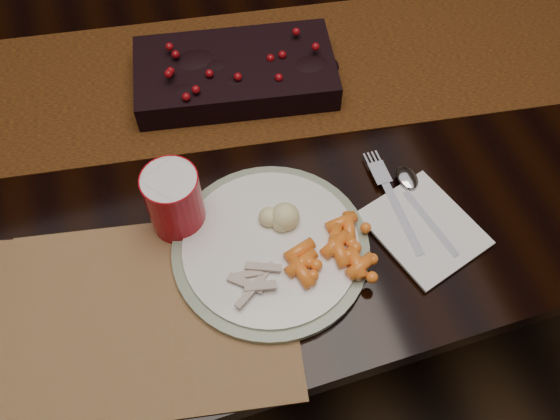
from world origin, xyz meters
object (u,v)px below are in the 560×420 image
object	(u,v)px
placemat_main	(150,314)
mashed_potatoes	(281,214)
turkey_shreds	(254,280)
napkin	(424,228)
dinner_plate	(271,247)
red_cup	(174,201)
baby_carrots	(325,251)
centerpiece	(235,70)
dining_table	(258,214)

from	to	relation	value
placemat_main	mashed_potatoes	world-z (taller)	mashed_potatoes
turkey_shreds	napkin	xyz separation A→B (m)	(0.27, 0.01, -0.02)
dinner_plate	red_cup	distance (m)	0.16
placemat_main	red_cup	bearing A→B (deg)	71.51
placemat_main	baby_carrots	world-z (taller)	baby_carrots
centerpiece	dinner_plate	size ratio (longest dim) A/B	1.18
napkin	red_cup	world-z (taller)	red_cup
turkey_shreds	red_cup	world-z (taller)	red_cup
mashed_potatoes	red_cup	xyz separation A→B (m)	(-0.14, 0.06, 0.02)
baby_carrots	turkey_shreds	bearing A→B (deg)	-173.55
dining_table	mashed_potatoes	size ratio (longest dim) A/B	24.10
placemat_main	turkey_shreds	distance (m)	0.15
dining_table	placemat_main	size ratio (longest dim) A/B	4.47
napkin	centerpiece	bearing A→B (deg)	99.73
red_cup	placemat_main	bearing A→B (deg)	-118.60
placemat_main	dinner_plate	xyz separation A→B (m)	(0.19, 0.04, 0.01)
red_cup	napkin	bearing A→B (deg)	-19.87
mashed_potatoes	turkey_shreds	distance (m)	0.11
dining_table	mashed_potatoes	world-z (taller)	mashed_potatoes
centerpiece	placemat_main	bearing A→B (deg)	-121.05
baby_carrots	napkin	distance (m)	0.16
dinner_plate	turkey_shreds	size ratio (longest dim) A/B	3.76
dining_table	napkin	size ratio (longest dim) A/B	11.24
placemat_main	red_cup	distance (m)	0.16
baby_carrots	mashed_potatoes	size ratio (longest dim) A/B	1.53
centerpiece	placemat_main	distance (m)	0.45
centerpiece	baby_carrots	world-z (taller)	centerpiece
placemat_main	napkin	xyz separation A→B (m)	(0.42, 0.01, 0.00)
dinner_plate	mashed_potatoes	size ratio (longest dim) A/B	3.90
mashed_potatoes	centerpiece	bearing A→B (deg)	87.55
placemat_main	dinner_plate	distance (m)	0.20
centerpiece	turkey_shreds	distance (m)	0.40
placemat_main	turkey_shreds	world-z (taller)	turkey_shreds
dinner_plate	turkey_shreds	bearing A→B (deg)	-128.04
dining_table	turkey_shreds	size ratio (longest dim) A/B	23.26
baby_carrots	napkin	xyz separation A→B (m)	(0.16, 0.00, -0.02)
centerpiece	red_cup	size ratio (longest dim) A/B	3.05
dinner_plate	baby_carrots	world-z (taller)	baby_carrots
mashed_potatoes	red_cup	distance (m)	0.16
mashed_potatoes	turkey_shreds	size ratio (longest dim) A/B	0.97
dinner_plate	baby_carrots	bearing A→B (deg)	-29.07
mashed_potatoes	turkey_shreds	xyz separation A→B (m)	(-0.07, -0.09, -0.01)
baby_carrots	mashed_potatoes	distance (m)	0.08
mashed_potatoes	napkin	distance (m)	0.22
dinner_plate	napkin	world-z (taller)	dinner_plate
centerpiece	turkey_shreds	xyz separation A→B (m)	(-0.08, -0.39, -0.01)
centerpiece	turkey_shreds	size ratio (longest dim) A/B	4.44
centerpiece	placemat_main	xyz separation A→B (m)	(-0.23, -0.38, -0.04)
centerpiece	napkin	xyz separation A→B (m)	(0.19, -0.38, -0.03)
mashed_potatoes	red_cup	size ratio (longest dim) A/B	0.66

